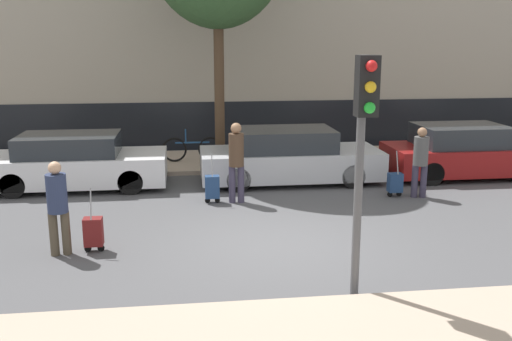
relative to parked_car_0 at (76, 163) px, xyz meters
The scene contains 13 objects.
ground_plane 6.32m from the parked_car_0, 46.68° to the right, with size 80.00×80.00×0.00m, color #4C4C4F.
sidewalk_far 4.98m from the parked_car_0, 29.36° to the left, with size 28.00×3.00×0.12m.
parked_car_0 is the anchor object (origin of this frame).
parked_car_1 5.36m from the parked_car_0, ahead, with size 4.61×1.86×1.39m.
parked_car_2 10.15m from the parked_car_0, ahead, with size 4.18×1.88×1.39m.
pedestrian_left 4.71m from the parked_car_0, 83.41° to the right, with size 0.35×0.34×1.65m.
trolley_left 4.73m from the parked_car_0, 76.72° to the right, with size 0.34×0.29×1.16m.
pedestrian_center 4.28m from the parked_car_0, 25.58° to the right, with size 0.35×0.34×1.82m.
trolley_center 3.76m from the parked_car_0, 28.74° to the right, with size 0.34×0.29×1.17m.
pedestrian_right 8.35m from the parked_car_0, 13.42° to the right, with size 0.35×0.34×1.65m.
trolley_right 7.81m from the parked_car_0, 13.54° to the right, with size 0.34×0.29×1.10m.
traffic_light 8.80m from the parked_car_0, 53.69° to the right, with size 0.28×0.47×3.43m.
parked_bicycle 3.66m from the parked_car_0, 37.07° to the left, with size 1.77×0.06×0.96m.
Camera 1 is at (-1.60, -9.70, 3.64)m, focal length 40.00 mm.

